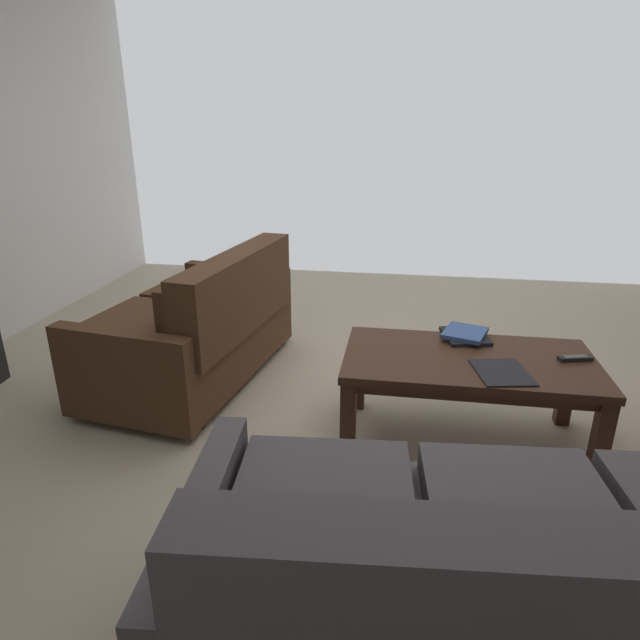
{
  "coord_description": "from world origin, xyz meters",
  "views": [
    {
      "loc": [
        -0.11,
        2.65,
        1.54
      ],
      "look_at": [
        0.23,
        0.5,
        0.72
      ],
      "focal_mm": 30.01,
      "sensor_mm": 36.0,
      "label": 1
    }
  ],
  "objects_px": {
    "book_stack": "(465,335)",
    "loose_magazine": "(502,372)",
    "sofa_main": "(532,597)",
    "loveseat_near": "(200,326)",
    "tv_remote": "(575,358)",
    "coffee_table": "(468,370)"
  },
  "relations": [
    {
      "from": "sofa_main",
      "to": "loveseat_near",
      "type": "distance_m",
      "value": 2.37
    },
    {
      "from": "loose_magazine",
      "to": "book_stack",
      "type": "bearing_deg",
      "value": 96.88
    },
    {
      "from": "loveseat_near",
      "to": "book_stack",
      "type": "bearing_deg",
      "value": 171.29
    },
    {
      "from": "book_stack",
      "to": "loose_magazine",
      "type": "relative_size",
      "value": 1.05
    },
    {
      "from": "loveseat_near",
      "to": "sofa_main",
      "type": "bearing_deg",
      "value": 132.34
    },
    {
      "from": "book_stack",
      "to": "loose_magazine",
      "type": "bearing_deg",
      "value": 107.85
    },
    {
      "from": "loveseat_near",
      "to": "book_stack",
      "type": "relative_size",
      "value": 5.32
    },
    {
      "from": "sofa_main",
      "to": "loose_magazine",
      "type": "bearing_deg",
      "value": -93.98
    },
    {
      "from": "sofa_main",
      "to": "loose_magazine",
      "type": "height_order",
      "value": "sofa_main"
    },
    {
      "from": "coffee_table",
      "to": "loose_magazine",
      "type": "relative_size",
      "value": 4.35
    },
    {
      "from": "book_stack",
      "to": "loveseat_near",
      "type": "bearing_deg",
      "value": -8.71
    },
    {
      "from": "loose_magazine",
      "to": "coffee_table",
      "type": "bearing_deg",
      "value": 118.32
    },
    {
      "from": "sofa_main",
      "to": "loveseat_near",
      "type": "xyz_separation_m",
      "value": [
        1.59,
        -1.75,
        0.0
      ]
    },
    {
      "from": "sofa_main",
      "to": "loveseat_near",
      "type": "height_order",
      "value": "loveseat_near"
    },
    {
      "from": "loose_magazine",
      "to": "tv_remote",
      "type": "bearing_deg",
      "value": 17.49
    },
    {
      "from": "loveseat_near",
      "to": "coffee_table",
      "type": "bearing_deg",
      "value": 162.85
    },
    {
      "from": "sofa_main",
      "to": "book_stack",
      "type": "relative_size",
      "value": 6.86
    },
    {
      "from": "coffee_table",
      "to": "tv_remote",
      "type": "distance_m",
      "value": 0.5
    },
    {
      "from": "book_stack",
      "to": "tv_remote",
      "type": "distance_m",
      "value": 0.53
    },
    {
      "from": "coffee_table",
      "to": "tv_remote",
      "type": "height_order",
      "value": "tv_remote"
    },
    {
      "from": "sofa_main",
      "to": "book_stack",
      "type": "xyz_separation_m",
      "value": [
        0.05,
        -1.51,
        0.14
      ]
    },
    {
      "from": "book_stack",
      "to": "loose_magazine",
      "type": "height_order",
      "value": "book_stack"
    }
  ]
}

